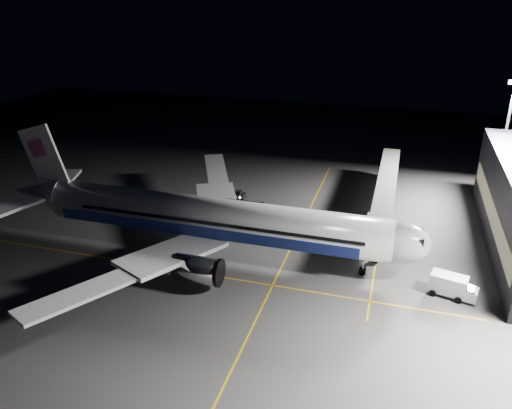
{
  "coord_description": "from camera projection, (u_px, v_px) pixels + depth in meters",
  "views": [
    {
      "loc": [
        23.22,
        -57.48,
        34.58
      ],
      "look_at": [
        4.69,
        4.52,
        6.0
      ],
      "focal_mm": 35.0,
      "sensor_mm": 36.0,
      "label": 1
    }
  ],
  "objects": [
    {
      "name": "safety_cone_c",
      "position": [
        181.0,
        224.0,
        77.88
      ],
      "size": [
        0.4,
        0.4,
        0.6
      ],
      "primitive_type": "cone",
      "color": "#DA4309",
      "rests_on": "ground"
    },
    {
      "name": "jet_bridge",
      "position": [
        385.0,
        192.0,
        78.65
      ],
      "size": [
        3.6,
        34.4,
        6.3
      ],
      "color": "#B2B2B7",
      "rests_on": "ground"
    },
    {
      "name": "airliner",
      "position": [
        207.0,
        218.0,
        68.63
      ],
      "size": [
        61.48,
        54.22,
        16.64
      ],
      "color": "silver",
      "rests_on": "ground"
    },
    {
      "name": "floodlight_mast_north",
      "position": [
        506.0,
        130.0,
        82.99
      ],
      "size": [
        2.4,
        0.68,
        20.7
      ],
      "color": "#59595E",
      "rests_on": "ground"
    },
    {
      "name": "safety_cone_b",
      "position": [
        212.0,
        212.0,
        82.16
      ],
      "size": [
        0.39,
        0.39,
        0.58
      ],
      "primitive_type": "cone",
      "color": "#DA4309",
      "rests_on": "ground"
    },
    {
      "name": "guide_line_main",
      "position": [
        284.0,
        262.0,
        67.81
      ],
      "size": [
        0.25,
        80.0,
        0.01
      ],
      "primitive_type": "cube",
      "color": "gold",
      "rests_on": "ground"
    },
    {
      "name": "guide_line_cross",
      "position": [
        199.0,
        273.0,
        65.17
      ],
      "size": [
        70.0,
        0.25,
        0.01
      ],
      "primitive_type": "cube",
      "color": "gold",
      "rests_on": "ground"
    },
    {
      "name": "baggage_tug",
      "position": [
        239.0,
        195.0,
        87.36
      ],
      "size": [
        2.48,
        2.1,
        1.63
      ],
      "rotation": [
        0.0,
        0.0,
        -0.15
      ],
      "color": "black",
      "rests_on": "ground"
    },
    {
      "name": "service_truck",
      "position": [
        453.0,
        286.0,
        59.77
      ],
      "size": [
        5.77,
        3.38,
        2.78
      ],
      "rotation": [
        0.0,
        0.0,
        -0.23
      ],
      "color": "white",
      "rests_on": "ground"
    },
    {
      "name": "guide_line_side",
      "position": [
        379.0,
        241.0,
        73.43
      ],
      "size": [
        0.25,
        40.0,
        0.01
      ],
      "primitive_type": "cube",
      "color": "gold",
      "rests_on": "ground"
    },
    {
      "name": "safety_cone_a",
      "position": [
        242.0,
        240.0,
        73.09
      ],
      "size": [
        0.44,
        0.44,
        0.66
      ],
      "primitive_type": "cone",
      "color": "#DA4309",
      "rests_on": "ground"
    },
    {
      "name": "ground",
      "position": [
        215.0,
        252.0,
        70.43
      ],
      "size": [
        200.0,
        200.0,
        0.0
      ],
      "primitive_type": "plane",
      "color": "#4C4C4F",
      "rests_on": "ground"
    }
  ]
}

